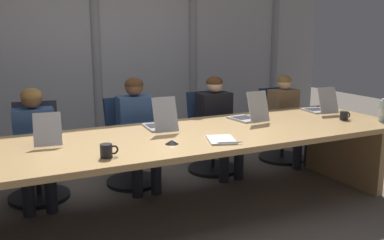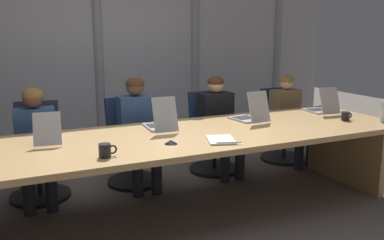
{
  "view_description": "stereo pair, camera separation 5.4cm",
  "coord_description": "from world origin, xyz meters",
  "px_view_note": "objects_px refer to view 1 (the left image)",
  "views": [
    {
      "loc": [
        -1.4,
        -3.36,
        1.66
      ],
      "look_at": [
        0.28,
        0.1,
        0.85
      ],
      "focal_mm": 39.67,
      "sensor_mm": 36.0,
      "label": 1
    },
    {
      "loc": [
        -1.35,
        -3.38,
        1.66
      ],
      "look_at": [
        0.28,
        0.1,
        0.85
      ],
      "focal_mm": 39.67,
      "sensor_mm": 36.0,
      "label": 2
    }
  ],
  "objects_px": {
    "office_chair_center": "(131,151)",
    "office_chair_right_end": "(280,133)",
    "spiral_notepad": "(221,140)",
    "laptop_center": "(160,123)",
    "person_right_end": "(288,114)",
    "office_chair_right_mid": "(211,141)",
    "conference_mic_middle": "(172,142)",
    "person_right_mid": "(218,119)",
    "laptop_right_mid": "(249,115)",
    "coffee_mug_near": "(344,116)",
    "laptop_left_mid": "(48,136)",
    "person_left_mid": "(35,139)",
    "office_chair_left_mid": "(37,163)",
    "laptop_right_end": "(320,107)",
    "coffee_mug_far": "(107,151)",
    "person_center": "(137,126)",
    "water_bottle_primary": "(383,111)"
  },
  "relations": [
    {
      "from": "office_chair_center",
      "to": "office_chair_right_end",
      "type": "xyz_separation_m",
      "value": [
        2.04,
        -0.0,
        -0.0
      ]
    },
    {
      "from": "office_chair_center",
      "to": "spiral_notepad",
      "type": "relative_size",
      "value": 2.62
    },
    {
      "from": "laptop_center",
      "to": "person_right_end",
      "type": "xyz_separation_m",
      "value": [
        1.96,
        0.56,
        -0.19
      ]
    },
    {
      "from": "office_chair_right_mid",
      "to": "conference_mic_middle",
      "type": "relative_size",
      "value": 8.57
    },
    {
      "from": "conference_mic_middle",
      "to": "person_right_mid",
      "type": "bearing_deg",
      "value": 46.17
    },
    {
      "from": "laptop_right_mid",
      "to": "coffee_mug_near",
      "type": "bearing_deg",
      "value": -118.99
    },
    {
      "from": "laptop_left_mid",
      "to": "person_left_mid",
      "type": "distance_m",
      "value": 0.61
    },
    {
      "from": "office_chair_right_mid",
      "to": "office_chair_right_end",
      "type": "distance_m",
      "value": 1.04
    },
    {
      "from": "office_chair_right_mid",
      "to": "person_right_mid",
      "type": "xyz_separation_m",
      "value": [
        0.01,
        -0.16,
        0.3
      ]
    },
    {
      "from": "office_chair_left_mid",
      "to": "person_right_mid",
      "type": "distance_m",
      "value": 2.02
    },
    {
      "from": "person_right_mid",
      "to": "conference_mic_middle",
      "type": "height_order",
      "value": "person_right_mid"
    },
    {
      "from": "person_right_end",
      "to": "laptop_right_mid",
      "type": "bearing_deg",
      "value": -64.72
    },
    {
      "from": "laptop_left_mid",
      "to": "laptop_right_end",
      "type": "bearing_deg",
      "value": -81.84
    },
    {
      "from": "person_right_end",
      "to": "person_left_mid",
      "type": "bearing_deg",
      "value": -95.84
    },
    {
      "from": "spiral_notepad",
      "to": "office_chair_center",
      "type": "bearing_deg",
      "value": 124.22
    },
    {
      "from": "office_chair_right_mid",
      "to": "office_chair_right_end",
      "type": "xyz_separation_m",
      "value": [
        1.04,
        -0.0,
        -0.01
      ]
    },
    {
      "from": "laptop_right_end",
      "to": "coffee_mug_far",
      "type": "relative_size",
      "value": 3.22
    },
    {
      "from": "laptop_left_mid",
      "to": "conference_mic_middle",
      "type": "distance_m",
      "value": 1.04
    },
    {
      "from": "laptop_right_end",
      "to": "person_left_mid",
      "type": "relative_size",
      "value": 0.39
    },
    {
      "from": "coffee_mug_far",
      "to": "person_right_end",
      "type": "bearing_deg",
      "value": 24.84
    },
    {
      "from": "coffee_mug_far",
      "to": "office_chair_left_mid",
      "type": "bearing_deg",
      "value": 104.46
    },
    {
      "from": "laptop_center",
      "to": "spiral_notepad",
      "type": "xyz_separation_m",
      "value": [
        0.31,
        -0.62,
        -0.05
      ]
    },
    {
      "from": "laptop_left_mid",
      "to": "laptop_right_end",
      "type": "distance_m",
      "value": 2.96
    },
    {
      "from": "coffee_mug_near",
      "to": "coffee_mug_far",
      "type": "distance_m",
      "value": 2.59
    },
    {
      "from": "office_chair_left_mid",
      "to": "person_center",
      "type": "distance_m",
      "value": 1.07
    },
    {
      "from": "coffee_mug_far",
      "to": "spiral_notepad",
      "type": "height_order",
      "value": "coffee_mug_far"
    },
    {
      "from": "laptop_right_mid",
      "to": "spiral_notepad",
      "type": "bearing_deg",
      "value": 125.82
    },
    {
      "from": "office_chair_center",
      "to": "person_right_end",
      "type": "distance_m",
      "value": 2.05
    },
    {
      "from": "coffee_mug_near",
      "to": "conference_mic_middle",
      "type": "height_order",
      "value": "coffee_mug_near"
    },
    {
      "from": "office_chair_center",
      "to": "person_right_mid",
      "type": "bearing_deg",
      "value": 73.28
    },
    {
      "from": "person_right_mid",
      "to": "conference_mic_middle",
      "type": "relative_size",
      "value": 10.42
    },
    {
      "from": "person_left_mid",
      "to": "coffee_mug_far",
      "type": "relative_size",
      "value": 8.19
    },
    {
      "from": "laptop_right_mid",
      "to": "laptop_right_end",
      "type": "distance_m",
      "value": 0.98
    },
    {
      "from": "laptop_right_end",
      "to": "coffee_mug_far",
      "type": "distance_m",
      "value": 2.72
    },
    {
      "from": "office_chair_right_mid",
      "to": "person_left_mid",
      "type": "distance_m",
      "value": 2.03
    },
    {
      "from": "office_chair_right_mid",
      "to": "water_bottle_primary",
      "type": "relative_size",
      "value": 3.96
    },
    {
      "from": "laptop_right_end",
      "to": "person_center",
      "type": "relative_size",
      "value": 0.38
    },
    {
      "from": "person_right_mid",
      "to": "office_chair_left_mid",
      "type": "bearing_deg",
      "value": -97.55
    },
    {
      "from": "person_center",
      "to": "person_left_mid",
      "type": "bearing_deg",
      "value": -87.57
    },
    {
      "from": "laptop_right_mid",
      "to": "laptop_left_mid",
      "type": "bearing_deg",
      "value": 83.83
    },
    {
      "from": "person_right_end",
      "to": "coffee_mug_far",
      "type": "xyz_separation_m",
      "value": [
        -2.65,
        -1.23,
        0.17
      ]
    },
    {
      "from": "office_chair_center",
      "to": "person_center",
      "type": "distance_m",
      "value": 0.36
    },
    {
      "from": "water_bottle_primary",
      "to": "conference_mic_middle",
      "type": "bearing_deg",
      "value": 176.64
    },
    {
      "from": "person_right_mid",
      "to": "coffee_mug_far",
      "type": "relative_size",
      "value": 8.33
    },
    {
      "from": "person_left_mid",
      "to": "coffee_mug_near",
      "type": "xyz_separation_m",
      "value": [
        2.96,
        -1.0,
        0.15
      ]
    },
    {
      "from": "office_chair_center",
      "to": "coffee_mug_far",
      "type": "xyz_separation_m",
      "value": [
        -0.62,
        -1.39,
        0.45
      ]
    },
    {
      "from": "person_right_end",
      "to": "person_right_mid",
      "type": "bearing_deg",
      "value": -96.18
    },
    {
      "from": "laptop_right_mid",
      "to": "office_chair_center",
      "type": "bearing_deg",
      "value": 47.97
    },
    {
      "from": "person_right_mid",
      "to": "spiral_notepad",
      "type": "xyz_separation_m",
      "value": [
        -0.64,
        -1.19,
        0.11
      ]
    },
    {
      "from": "laptop_center",
      "to": "person_center",
      "type": "xyz_separation_m",
      "value": [
        -0.03,
        0.57,
        -0.14
      ]
    }
  ]
}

